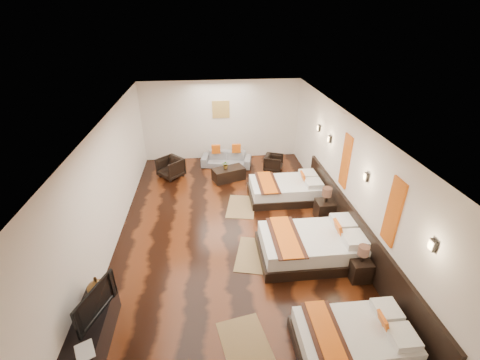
{
  "coord_description": "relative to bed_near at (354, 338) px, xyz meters",
  "views": [
    {
      "loc": [
        -0.48,
        -6.49,
        4.92
      ],
      "look_at": [
        0.26,
        0.75,
        1.1
      ],
      "focal_mm": 24.56,
      "sensor_mm": 36.0,
      "label": 1
    }
  ],
  "objects": [
    {
      "name": "floor",
      "position": [
        -1.69,
        3.23,
        -0.24
      ],
      "size": [
        5.5,
        9.5,
        0.01
      ],
      "primitive_type": "cube",
      "color": "black",
      "rests_on": "ground"
    },
    {
      "name": "ceiling",
      "position": [
        -1.69,
        3.23,
        2.56
      ],
      "size": [
        5.5,
        9.5,
        0.01
      ],
      "primitive_type": "cube",
      "color": "white",
      "rests_on": "floor"
    },
    {
      "name": "back_wall",
      "position": [
        -1.69,
        7.98,
        1.16
      ],
      "size": [
        5.5,
        0.01,
        2.8
      ],
      "primitive_type": "cube",
      "color": "silver",
      "rests_on": "floor"
    },
    {
      "name": "left_wall",
      "position": [
        -4.44,
        3.23,
        1.16
      ],
      "size": [
        0.01,
        9.5,
        2.8
      ],
      "primitive_type": "cube",
      "color": "silver",
      "rests_on": "floor"
    },
    {
      "name": "right_wall",
      "position": [
        1.06,
        3.23,
        1.16
      ],
      "size": [
        0.01,
        9.5,
        2.8
      ],
      "primitive_type": "cube",
      "color": "silver",
      "rests_on": "floor"
    },
    {
      "name": "headboard_panel",
      "position": [
        1.02,
        2.43,
        0.21
      ],
      "size": [
        0.08,
        6.6,
        0.9
      ],
      "primitive_type": "cube",
      "color": "black",
      "rests_on": "floor"
    },
    {
      "name": "bed_near",
      "position": [
        0.0,
        0.0,
        0.0
      ],
      "size": [
        1.85,
        1.16,
        0.71
      ],
      "color": "black",
      "rests_on": "floor"
    },
    {
      "name": "bed_mid",
      "position": [
        0.01,
        2.25,
        0.06
      ],
      "size": [
        2.31,
        1.45,
        0.88
      ],
      "color": "black",
      "rests_on": "floor"
    },
    {
      "name": "bed_far",
      "position": [
        0.0,
        4.82,
        0.03
      ],
      "size": [
        2.09,
        1.31,
        0.8
      ],
      "color": "black",
      "rests_on": "floor"
    },
    {
      "name": "nightstand_a",
      "position": [
        0.75,
        1.51,
        0.04
      ],
      "size": [
        0.41,
        0.41,
        0.81
      ],
      "color": "black",
      "rests_on": "floor"
    },
    {
      "name": "nightstand_b",
      "position": [
        0.75,
        3.68,
        0.08
      ],
      "size": [
        0.46,
        0.46,
        0.91
      ],
      "color": "black",
      "rests_on": "floor"
    },
    {
      "name": "jute_mat_near",
      "position": [
        -1.72,
        0.18,
        -0.24
      ],
      "size": [
        0.97,
        1.32,
        0.01
      ],
      "primitive_type": "cube",
      "rotation": [
        0.0,
        0.0,
        0.2
      ],
      "color": "olive",
      "rests_on": "floor"
    },
    {
      "name": "jute_mat_mid",
      "position": [
        -1.28,
        2.42,
        -0.24
      ],
      "size": [
        1.02,
        1.35,
        0.01
      ],
      "primitive_type": "cube",
      "rotation": [
        0.0,
        0.0,
        -0.24
      ],
      "color": "olive",
      "rests_on": "floor"
    },
    {
      "name": "jute_mat_far",
      "position": [
        -1.35,
        4.46,
        -0.24
      ],
      "size": [
        0.97,
        1.32,
        0.01
      ],
      "primitive_type": "cube",
      "rotation": [
        0.0,
        0.0,
        -0.19
      ],
      "color": "olive",
      "rests_on": "floor"
    },
    {
      "name": "tv_console",
      "position": [
        -4.19,
        0.38,
        0.03
      ],
      "size": [
        0.5,
        1.8,
        0.55
      ],
      "primitive_type": "cube",
      "color": "black",
      "rests_on": "floor"
    },
    {
      "name": "tv",
      "position": [
        -4.14,
        0.65,
        0.58
      ],
      "size": [
        0.45,
        0.94,
        0.55
      ],
      "primitive_type": "imported",
      "rotation": [
        0.0,
        0.0,
        1.21
      ],
      "color": "black",
      "rests_on": "tv_console"
    },
    {
      "name": "book",
      "position": [
        -4.19,
        -0.1,
        0.32
      ],
      "size": [
        0.37,
        0.41,
        0.03
      ],
      "primitive_type": "imported",
      "rotation": [
        0.0,
        0.0,
        0.46
      ],
      "color": "black",
      "rests_on": "tv_console"
    },
    {
      "name": "figurine",
      "position": [
        -4.19,
        1.08,
        0.48
      ],
      "size": [
        0.38,
        0.38,
        0.35
      ],
      "primitive_type": "imported",
      "rotation": [
        0.0,
        0.0,
        -0.16
      ],
      "color": "brown",
      "rests_on": "tv_console"
    },
    {
      "name": "sofa",
      "position": [
        -1.58,
        7.18,
        0.01
      ],
      "size": [
        1.79,
        0.99,
        0.49
      ],
      "primitive_type": "imported",
      "rotation": [
        0.0,
        0.0,
        -0.2
      ],
      "color": "gray",
      "rests_on": "floor"
    },
    {
      "name": "armchair_left",
      "position": [
        -3.44,
        6.53,
        0.08
      ],
      "size": [
        0.99,
        0.99,
        0.65
      ],
      "primitive_type": "imported",
      "rotation": [
        0.0,
        0.0,
        -0.81
      ],
      "color": "black",
      "rests_on": "floor"
    },
    {
      "name": "armchair_right",
      "position": [
        -0.01,
        6.69,
        0.03
      ],
      "size": [
        0.76,
        0.76,
        0.54
      ],
      "primitive_type": "imported",
      "rotation": [
        0.0,
        0.0,
        1.19
      ],
      "color": "black",
      "rests_on": "floor"
    },
    {
      "name": "coffee_table",
      "position": [
        -1.58,
        6.13,
        -0.04
      ],
      "size": [
        1.11,
        0.81,
        0.4
      ],
      "primitive_type": "cube",
      "rotation": [
        0.0,
        0.0,
        0.35
      ],
      "color": "black",
      "rests_on": "floor"
    },
    {
      "name": "table_plant",
      "position": [
        -1.66,
        6.13,
        0.29
      ],
      "size": [
        0.26,
        0.23,
        0.26
      ],
      "primitive_type": "imported",
      "rotation": [
        0.0,
        0.0,
        -0.15
      ],
      "color": "#225A1E",
      "rests_on": "coffee_table"
    },
    {
      "name": "orange_panel_a",
      "position": [
        1.04,
        1.33,
        1.46
      ],
      "size": [
        0.04,
        0.4,
        1.3
      ],
      "primitive_type": "cube",
      "color": "#D86014",
      "rests_on": "right_wall"
    },
    {
      "name": "orange_panel_b",
      "position": [
        1.04,
        3.53,
        1.46
      ],
      "size": [
        0.04,
        0.4,
        1.3
      ],
      "primitive_type": "cube",
      "color": "#D86014",
      "rests_on": "right_wall"
    },
    {
      "name": "sconce_near",
      "position": [
        1.01,
        0.23,
        1.61
      ],
      "size": [
        0.07,
        0.12,
        0.18
      ],
      "color": "black",
      "rests_on": "right_wall"
    },
    {
      "name": "sconce_mid",
      "position": [
        1.01,
        2.43,
        1.61
      ],
      "size": [
        0.07,
        0.12,
        0.18
      ],
      "color": "black",
      "rests_on": "right_wall"
    },
    {
      "name": "sconce_far",
      "position": [
        1.01,
        4.63,
        1.61
      ],
      "size": [
        0.07,
        0.12,
        0.18
      ],
      "color": "black",
      "rests_on": "right_wall"
    },
    {
      "name": "sconce_lounge",
      "position": [
        1.01,
        5.53,
        1.61
      ],
      "size": [
        0.07,
        0.12,
        0.18
      ],
      "color": "black",
      "rests_on": "right_wall"
    },
    {
      "name": "gold_artwork",
      "position": [
        -1.69,
        7.96,
        1.56
      ],
      "size": [
        0.6,
        0.04,
        0.6
      ],
      "primitive_type": "cube",
      "color": "#AD873F",
      "rests_on": "back_wall"
    }
  ]
}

